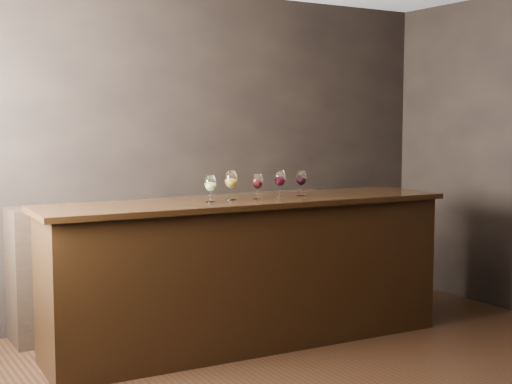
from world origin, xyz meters
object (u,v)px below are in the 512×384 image
glass_amber (231,180)px  glass_red_a (257,182)px  bar_counter (249,275)px  back_bar_shelf (185,259)px  glass_red_b (280,179)px  glass_white (210,184)px  glass_red_c (301,179)px

glass_amber → glass_red_a: glass_amber is taller
bar_counter → glass_amber: 0.73m
back_bar_shelf → glass_red_b: bearing=-65.5°
glass_red_b → glass_red_a: bearing=-173.3°
bar_counter → glass_red_a: 0.70m
back_bar_shelf → glass_amber: glass_amber is taller
glass_white → glass_red_c: bearing=2.7°
glass_red_b → glass_amber: bearing=176.3°
glass_white → glass_red_b: 0.61m
back_bar_shelf → glass_red_c: glass_red_c is taller
glass_red_a → glass_white: bearing=-179.2°
back_bar_shelf → glass_red_c: size_ratio=14.42×
glass_amber → glass_red_b: 0.41m
glass_red_a → glass_red_b: 0.22m
glass_white → glass_red_a: 0.40m
bar_counter → glass_red_b: size_ratio=14.51×
bar_counter → glass_red_b: (0.27, 0.00, 0.71)m
bar_counter → glass_amber: glass_amber is taller
back_bar_shelf → glass_red_c: bearing=-55.3°
back_bar_shelf → glass_amber: size_ratio=13.33×
glass_amber → back_bar_shelf: bearing=88.9°
bar_counter → glass_red_c: size_ratio=15.26×
glass_white → glass_red_b: glass_red_b is taller
bar_counter → back_bar_shelf: bar_counter is taller
glass_amber → glass_red_b: glass_amber is taller
glass_white → bar_counter: bearing=5.1°
glass_amber → glass_red_a: 0.20m
glass_red_c → glass_white: bearing=-177.3°
glass_red_a → back_bar_shelf: bearing=101.5°
back_bar_shelf → glass_white: size_ratio=14.69×
bar_counter → glass_red_a: size_ratio=16.00×
back_bar_shelf → glass_white: bearing=-103.5°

